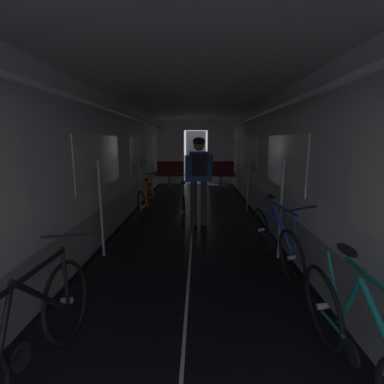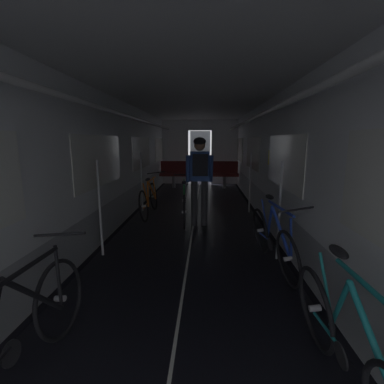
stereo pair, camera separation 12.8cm
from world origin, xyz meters
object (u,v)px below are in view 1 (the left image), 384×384
Objects in this scene: person_cyclist_aisle at (199,172)px; bicycle_green_in_aisle at (183,204)px; bicycle_teal at (360,346)px; bicycle_black at (26,339)px; bench_seat_far_left at (170,172)px; bicycle_orange at (148,199)px; bicycle_blue at (275,238)px; bench_seat_far_right at (221,172)px.

person_cyclist_aisle reaches higher than bicycle_green_in_aisle.
bicycle_teal is 0.98× the size of person_cyclist_aisle.
bench_seat_far_left is at bearing 89.21° from bicycle_black.
person_cyclist_aisle reaches higher than bicycle_orange.
bicycle_black is at bearing -89.87° from bicycle_orange.
bicycle_black is 4.41m from bicycle_orange.
bicycle_black is 4.05m from bicycle_green_in_aisle.
person_cyclist_aisle is at bearing 120.29° from bicycle_blue.
bicycle_green_in_aisle is (-0.32, 0.27, -0.69)m from person_cyclist_aisle.
bicycle_blue is at bearing -71.77° from bench_seat_far_left.
bench_seat_far_left is 8.43m from bicycle_teal.
bicycle_green_in_aisle is at bearing 108.75° from bicycle_teal.
bicycle_teal is (2.05, -8.17, -0.19)m from bench_seat_far_left.
bicycle_teal is 1.97m from bicycle_blue.
bicycle_orange is (-1.92, -3.76, -0.19)m from bench_seat_far_right.
bicycle_green_in_aisle is at bearing -28.07° from bicycle_orange.
bicycle_orange is 3.27m from bicycle_blue.
bicycle_black is 1.00× the size of bicycle_blue.
person_cyclist_aisle is (-1.02, 1.74, 0.69)m from bicycle_blue.
bicycle_teal reaches higher than bench_seat_far_right.
bicycle_teal is 1.00× the size of bicycle_green_in_aisle.
bicycle_teal is at bearing -0.27° from bicycle_black.
bench_seat_far_right is 4.22m from bicycle_orange.
bench_seat_far_left is 8.16m from bicycle_black.
bench_seat_far_left is 1.80m from bench_seat_far_right.
bicycle_orange is at bearing 116.22° from bicycle_teal.
person_cyclist_aisle reaches higher than bicycle_black.
bicycle_blue is at bearing -56.29° from bicycle_green_in_aisle.
bench_seat_far_right is 0.57× the size of person_cyclist_aisle.
bicycle_teal is (2.16, -0.01, -0.00)m from bicycle_black.
person_cyclist_aisle is at bearing 105.48° from bicycle_teal.
bench_seat_far_left reaches higher than bicycle_green_in_aisle.
bicycle_teal reaches higher than bicycle_green_in_aisle.
bicycle_teal is at bearing -71.25° from bicycle_green_in_aisle.
bicycle_green_in_aisle is (-1.34, 2.01, 0.00)m from bicycle_blue.
bicycle_orange is at bearing 148.41° from person_cyclist_aisle.
bench_seat_far_right is 8.18m from bicycle_teal.
bench_seat_far_left is 4.26m from bicycle_green_in_aisle.
bench_seat_far_left is 0.58× the size of bicycle_orange.
bicycle_orange is at bearing -91.86° from bench_seat_far_left.
person_cyclist_aisle is at bearing -99.86° from bench_seat_far_right.
bicycle_teal is (0.25, -8.17, -0.19)m from bench_seat_far_right.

